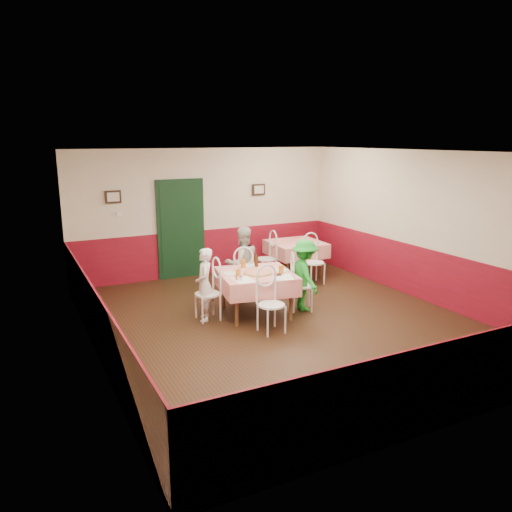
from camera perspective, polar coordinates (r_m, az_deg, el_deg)
name	(u,v)px	position (r m, az deg, el deg)	size (l,w,h in m)	color
floor	(283,322)	(8.44, 3.05, -7.55)	(7.00, 7.00, 0.00)	black
ceiling	(285,152)	(7.89, 3.30, 11.81)	(7.00, 7.00, 0.00)	white
back_wall	(206,212)	(11.18, -5.78, 5.00)	(6.00, 0.10, 2.80)	beige
front_wall	(457,303)	(5.40, 21.96, -4.98)	(6.00, 0.10, 2.80)	beige
left_wall	(91,260)	(7.09, -18.39, -0.46)	(0.10, 7.00, 2.80)	beige
right_wall	(423,226)	(9.87, 18.50, 3.27)	(0.10, 7.00, 2.80)	beige
wainscot_back	(207,252)	(11.33, -5.65, 0.48)	(6.00, 0.03, 1.00)	maroon
wainscot_front	(448,384)	(5.74, 21.05, -13.50)	(6.00, 0.03, 1.00)	maroon
wainscot_left	(97,323)	(7.35, -17.76, -7.28)	(0.03, 7.00, 1.00)	maroon
wainscot_right	(418,272)	(10.05, 18.07, -1.80)	(0.03, 7.00, 1.00)	maroon
door	(181,230)	(10.99, -8.57, 2.93)	(0.96, 0.06, 2.10)	black
picture_left	(113,197)	(10.54, -16.01, 6.51)	(0.32, 0.03, 0.26)	black
picture_right	(259,190)	(11.60, 0.31, 7.61)	(0.32, 0.03, 0.26)	black
thermostat	(119,214)	(10.60, -15.36, 4.68)	(0.10, 0.03, 0.10)	white
main_table	(256,294)	(8.67, 0.00, -4.35)	(1.22, 1.22, 0.77)	red
second_table	(296,259)	(11.20, 4.55, -0.31)	(1.12, 1.12, 0.77)	red
chair_left	(208,294)	(8.45, -5.54, -4.34)	(0.42, 0.42, 0.90)	white
chair_right	(302,286)	(8.92, 5.25, -3.39)	(0.42, 0.42, 0.90)	white
chair_far	(243,277)	(9.43, -1.48, -2.41)	(0.42, 0.42, 0.90)	white
chair_near	(271,305)	(7.88, 1.78, -5.62)	(0.42, 0.42, 0.90)	white
chair_second_a	(266,259)	(10.82, 1.16, -0.35)	(0.42, 0.42, 0.90)	white
chair_second_b	(314,263)	(10.56, 6.66, -0.77)	(0.42, 0.42, 0.90)	white
pizza	(258,273)	(8.49, 0.22, -1.91)	(0.47, 0.47, 0.03)	#B74723
plate_left	(231,274)	(8.47, -2.87, -2.03)	(0.25, 0.25, 0.01)	white
plate_right	(281,270)	(8.68, 2.88, -1.64)	(0.25, 0.25, 0.01)	white
plate_far	(249,266)	(8.98, -0.80, -1.12)	(0.25, 0.25, 0.01)	white
glass_a	(238,274)	(8.19, -2.05, -2.06)	(0.08, 0.08, 0.15)	#BF7219
glass_b	(281,270)	(8.44, 2.88, -1.58)	(0.08, 0.08, 0.15)	#BF7219
glass_c	(243,263)	(8.86, -1.46, -0.86)	(0.08, 0.08, 0.15)	#BF7219
beer_bottle	(256,260)	(8.92, 0.02, -0.44)	(0.07, 0.07, 0.25)	#381C0A
shaker_a	(238,278)	(8.07, -2.08, -2.52)	(0.04, 0.04, 0.09)	silver
shaker_b	(241,278)	(8.03, -1.69, -2.59)	(0.04, 0.04, 0.09)	silver
shaker_c	(237,277)	(8.11, -2.23, -2.44)	(0.04, 0.04, 0.09)	#B23319
menu_left	(243,280)	(8.11, -1.46, -2.75)	(0.30, 0.40, 0.00)	white
menu_right	(284,277)	(8.29, 3.19, -2.41)	(0.30, 0.40, 0.00)	white
wallet	(278,275)	(8.38, 2.48, -2.16)	(0.11, 0.09, 0.02)	black
diner_left	(205,285)	(8.40, -5.91, -3.27)	(0.45, 0.30, 1.24)	gray
diner_far	(242,263)	(9.41, -1.57, -0.85)	(0.68, 0.53, 1.40)	gray
diner_right	(305,275)	(8.88, 5.58, -2.18)	(0.83, 0.48, 1.28)	gray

